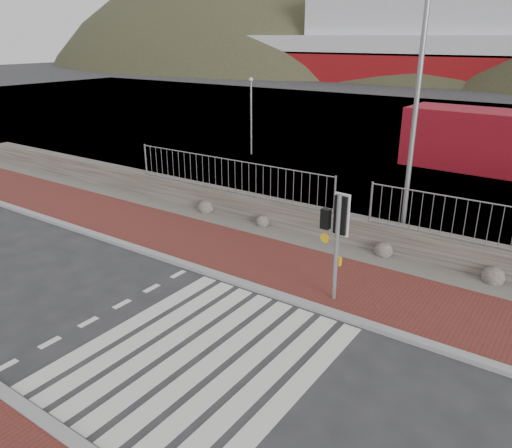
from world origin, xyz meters
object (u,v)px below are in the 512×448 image
Objects in this scene: ferry at (373,42)px; traffic_signal_far at (337,225)px; streetlight at (422,87)px; shipping_container at (479,140)px.

ferry is 17.92× the size of traffic_signal_far.
streetlight is (26.12, -59.85, -0.53)m from ferry.
shipping_container is (25.66, -48.29, -3.93)m from ferry.
shipping_container is (-0.15, 15.98, -0.59)m from traffic_signal_far.
traffic_signal_far is (25.81, -64.26, -3.34)m from ferry.
traffic_signal_far is 0.32× the size of streetlight.
traffic_signal_far is 5.24m from streetlight.
traffic_signal_far is 0.41× the size of shipping_container.
ferry reaches higher than shipping_container.
streetlight is 12.07m from shipping_container.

